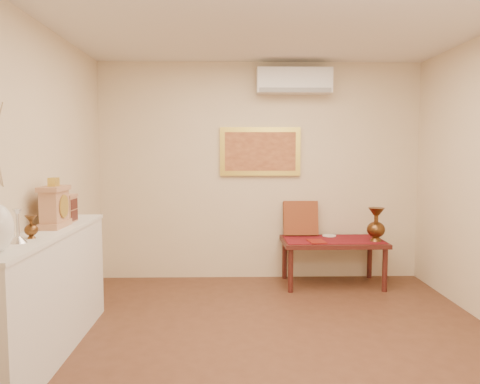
{
  "coord_description": "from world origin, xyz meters",
  "views": [
    {
      "loc": [
        -0.39,
        -3.61,
        1.6
      ],
      "look_at": [
        -0.28,
        1.15,
        1.19
      ],
      "focal_mm": 35.0,
      "sensor_mm": 36.0,
      "label": 1
    }
  ],
  "objects_px": {
    "mantel_clock": "(55,206)",
    "low_table": "(333,245)",
    "brass_urn_tall": "(376,221)",
    "wooden_chest": "(66,208)",
    "display_ledge": "(46,294)"
  },
  "relations": [
    {
      "from": "brass_urn_tall",
      "to": "wooden_chest",
      "type": "bearing_deg",
      "value": -158.77
    },
    {
      "from": "brass_urn_tall",
      "to": "mantel_clock",
      "type": "relative_size",
      "value": 1.16
    },
    {
      "from": "brass_urn_tall",
      "to": "low_table",
      "type": "bearing_deg",
      "value": 164.17
    },
    {
      "from": "brass_urn_tall",
      "to": "wooden_chest",
      "type": "height_order",
      "value": "wooden_chest"
    },
    {
      "from": "low_table",
      "to": "wooden_chest",
      "type": "bearing_deg",
      "value": -153.08
    },
    {
      "from": "brass_urn_tall",
      "to": "low_table",
      "type": "height_order",
      "value": "brass_urn_tall"
    },
    {
      "from": "brass_urn_tall",
      "to": "low_table",
      "type": "relative_size",
      "value": 0.4
    },
    {
      "from": "brass_urn_tall",
      "to": "display_ledge",
      "type": "relative_size",
      "value": 0.24
    },
    {
      "from": "brass_urn_tall",
      "to": "display_ledge",
      "type": "distance_m",
      "value": 3.61
    },
    {
      "from": "brass_urn_tall",
      "to": "display_ledge",
      "type": "bearing_deg",
      "value": -151.01
    },
    {
      "from": "mantel_clock",
      "to": "low_table",
      "type": "bearing_deg",
      "value": 31.67
    },
    {
      "from": "mantel_clock",
      "to": "wooden_chest",
      "type": "distance_m",
      "value": 0.29
    },
    {
      "from": "low_table",
      "to": "brass_urn_tall",
      "type": "bearing_deg",
      "value": -15.83
    },
    {
      "from": "brass_urn_tall",
      "to": "mantel_clock",
      "type": "height_order",
      "value": "mantel_clock"
    },
    {
      "from": "brass_urn_tall",
      "to": "mantel_clock",
      "type": "distance_m",
      "value": 3.51
    }
  ]
}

